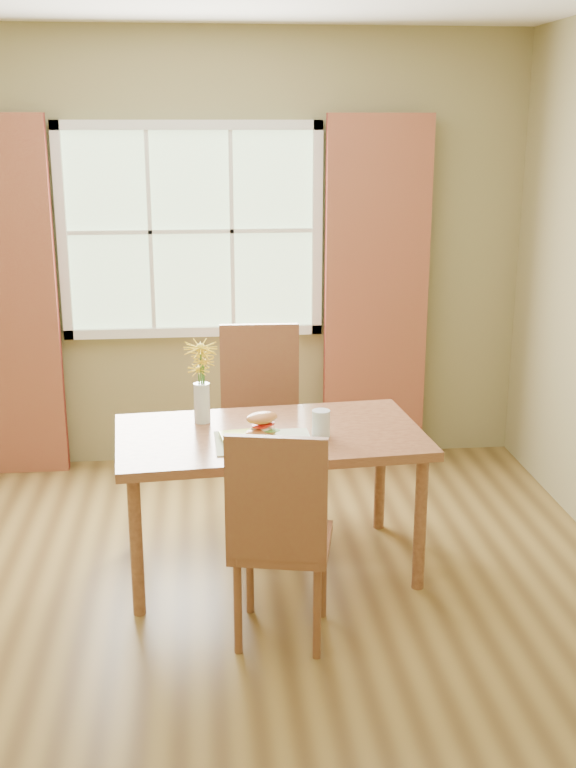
{
  "coord_description": "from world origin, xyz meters",
  "views": [
    {
      "loc": [
        0.04,
        -3.73,
        2.15
      ],
      "look_at": [
        0.44,
        0.28,
        0.97
      ],
      "focal_mm": 42.0,
      "sensor_mm": 36.0,
      "label": 1
    }
  ],
  "objects_px": {
    "water_glass": "(321,424)",
    "croissant_sandwich": "(262,425)",
    "flower_vase": "(201,372)",
    "chair_far": "(260,412)",
    "dining_table": "(270,447)",
    "chair_near": "(279,530)"
  },
  "relations": [
    {
      "from": "dining_table",
      "to": "water_glass",
      "type": "bearing_deg",
      "value": -23.72
    },
    {
      "from": "croissant_sandwich",
      "to": "water_glass",
      "type": "distance_m",
      "value": 0.28
    },
    {
      "from": "dining_table",
      "to": "flower_vase",
      "type": "xyz_separation_m",
      "value": [
        -0.32,
        0.19,
        0.33
      ]
    },
    {
      "from": "chair_near",
      "to": "water_glass",
      "type": "bearing_deg",
      "value": 79.79
    },
    {
      "from": "croissant_sandwich",
      "to": "water_glass",
      "type": "bearing_deg",
      "value": -18.97
    },
    {
      "from": "chair_near",
      "to": "croissant_sandwich",
      "type": "xyz_separation_m",
      "value": [
        -0.03,
        0.6,
        0.25
      ]
    },
    {
      "from": "water_glass",
      "to": "flower_vase",
      "type": "height_order",
      "value": "flower_vase"
    },
    {
      "from": "dining_table",
      "to": "water_glass",
      "type": "relative_size",
      "value": 11.81
    },
    {
      "from": "croissant_sandwich",
      "to": "water_glass",
      "type": "height_order",
      "value": "croissant_sandwich"
    },
    {
      "from": "chair_near",
      "to": "croissant_sandwich",
      "type": "height_order",
      "value": "chair_near"
    },
    {
      "from": "chair_near",
      "to": "water_glass",
      "type": "distance_m",
      "value": 0.71
    },
    {
      "from": "chair_far",
      "to": "flower_vase",
      "type": "relative_size",
      "value": 2.59
    },
    {
      "from": "water_glass",
      "to": "flower_vase",
      "type": "xyz_separation_m",
      "value": [
        -0.56,
        0.27,
        0.2
      ]
    },
    {
      "from": "water_glass",
      "to": "flower_vase",
      "type": "bearing_deg",
      "value": 154.2
    },
    {
      "from": "chair_far",
      "to": "croissant_sandwich",
      "type": "height_order",
      "value": "chair_far"
    },
    {
      "from": "chair_near",
      "to": "flower_vase",
      "type": "bearing_deg",
      "value": 120.78
    },
    {
      "from": "water_glass",
      "to": "croissant_sandwich",
      "type": "bearing_deg",
      "value": -175.22
    },
    {
      "from": "water_glass",
      "to": "flower_vase",
      "type": "distance_m",
      "value": 0.65
    },
    {
      "from": "chair_far",
      "to": "dining_table",
      "type": "bearing_deg",
      "value": -88.27
    },
    {
      "from": "dining_table",
      "to": "water_glass",
      "type": "distance_m",
      "value": 0.28
    },
    {
      "from": "chair_near",
      "to": "chair_far",
      "type": "xyz_separation_m",
      "value": [
        0.02,
        1.42,
        0.05
      ]
    },
    {
      "from": "chair_near",
      "to": "water_glass",
      "type": "xyz_separation_m",
      "value": [
        0.25,
        0.62,
        0.24
      ]
    }
  ]
}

